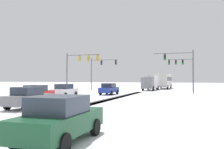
# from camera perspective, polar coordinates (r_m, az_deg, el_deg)

# --- Properties ---
(wheel_track_left_lane) EXTENTS (1.20, 36.71, 0.01)m
(wheel_track_left_lane) POSITION_cam_1_polar(r_m,az_deg,el_deg) (23.81, -2.77, -6.42)
(wheel_track_left_lane) COLOR #4C4C51
(wheel_track_left_lane) RESTS_ON ground
(wheel_track_right_lane) EXTENTS (0.89, 36.71, 0.01)m
(wheel_track_right_lane) POSITION_cam_1_polar(r_m,az_deg,el_deg) (23.71, -2.15, -6.45)
(wheel_track_right_lane) COLOR #4C4C51
(wheel_track_right_lane) RESTS_ON ground
(sidewalk_kerb_right) EXTENTS (4.00, 36.71, 0.12)m
(sidewalk_kerb_right) POSITION_cam_1_polar(r_m,az_deg,el_deg) (20.59, 23.08, -7.01)
(sidewalk_kerb_right) COLOR white
(sidewalk_kerb_right) RESTS_ON ground
(traffic_signal_near_left) EXTENTS (5.79, 0.40, 6.50)m
(traffic_signal_near_left) POSITION_cam_1_polar(r_m,az_deg,el_deg) (38.93, -7.75, 2.68)
(traffic_signal_near_left) COLOR #56565B
(traffic_signal_near_left) RESTS_ON ground
(traffic_signal_far_left) EXTENTS (5.61, 0.47, 6.50)m
(traffic_signal_far_left) POSITION_cam_1_polar(r_m,az_deg,el_deg) (48.23, -2.86, 1.75)
(traffic_signal_far_left) COLOR #56565B
(traffic_signal_far_left) RESTS_ON ground
(traffic_signal_far_right) EXTENTS (4.82, 0.67, 6.50)m
(traffic_signal_far_right) POSITION_cam_1_polar(r_m,az_deg,el_deg) (48.71, 16.57, 1.91)
(traffic_signal_far_right) COLOR #56565B
(traffic_signal_far_right) RESTS_ON ground
(traffic_signal_near_right) EXTENTS (5.89, 0.49, 6.50)m
(traffic_signal_near_right) POSITION_cam_1_polar(r_m,az_deg,el_deg) (36.80, 16.36, 2.37)
(traffic_signal_near_right) COLOR #56565B
(traffic_signal_near_right) RESTS_ON ground
(car_blue_lead) EXTENTS (1.90, 4.13, 1.62)m
(car_blue_lead) POSITION_cam_1_polar(r_m,az_deg,el_deg) (34.07, -0.73, -3.46)
(car_blue_lead) COLOR #233899
(car_blue_lead) RESTS_ON ground
(car_white_second) EXTENTS (1.86, 4.11, 1.62)m
(car_white_second) POSITION_cam_1_polar(r_m,az_deg,el_deg) (29.91, -11.29, -3.76)
(car_white_second) COLOR silver
(car_white_second) RESTS_ON ground
(car_red_third) EXTENTS (2.00, 4.18, 1.62)m
(car_red_third) POSITION_cam_1_polar(r_m,az_deg,el_deg) (24.80, -17.63, -4.28)
(car_red_third) COLOR red
(car_red_third) RESTS_ON ground
(car_grey_fourth) EXTENTS (1.97, 4.17, 1.62)m
(car_grey_fourth) POSITION_cam_1_polar(r_m,az_deg,el_deg) (19.07, -19.38, -5.23)
(car_grey_fourth) COLOR slate
(car_grey_fourth) RESTS_ON ground
(car_dark_green_sixth) EXTENTS (1.91, 4.14, 1.62)m
(car_dark_green_sixth) POSITION_cam_1_polar(r_m,az_deg,el_deg) (8.68, -12.28, -10.28)
(car_dark_green_sixth) COLOR #194C2D
(car_dark_green_sixth) RESTS_ON ground
(bus_oncoming) EXTENTS (2.79, 11.03, 3.38)m
(bus_oncoming) POSITION_cam_1_polar(r_m,az_deg,el_deg) (56.97, 12.37, -1.32)
(bus_oncoming) COLOR silver
(bus_oncoming) RESTS_ON ground
(box_truck_delivery) EXTENTS (2.55, 7.49, 3.02)m
(box_truck_delivery) POSITION_cam_1_polar(r_m,az_deg,el_deg) (48.40, 9.21, -1.79)
(box_truck_delivery) COLOR slate
(box_truck_delivery) RESTS_ON ground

